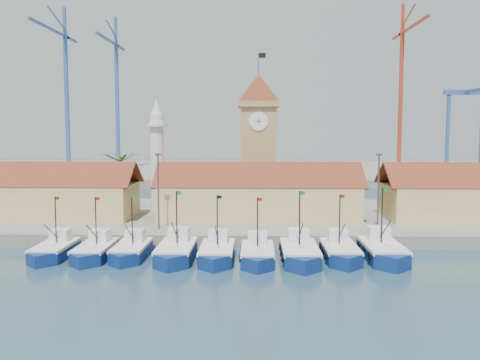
{
  "coord_description": "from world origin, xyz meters",
  "views": [
    {
      "loc": [
        -0.67,
        -50.8,
        13.18
      ],
      "look_at": [
        -2.44,
        18.0,
        6.83
      ],
      "focal_mm": 40.0,
      "sensor_mm": 36.0,
      "label": 1
    }
  ],
  "objects_px": {
    "boat_0": "(54,251)",
    "clock_tower": "(258,139)",
    "minaret": "(157,154)",
    "boat_4": "(217,254)"
  },
  "relations": [
    {
      "from": "boat_4",
      "to": "minaret",
      "type": "xyz_separation_m",
      "value": [
        -10.6,
        25.54,
        9.0
      ]
    },
    {
      "from": "boat_4",
      "to": "clock_tower",
      "type": "distance_m",
      "value": 26.45
    },
    {
      "from": "minaret",
      "to": "clock_tower",
      "type": "bearing_deg",
      "value": -7.61
    },
    {
      "from": "minaret",
      "to": "boat_4",
      "type": "bearing_deg",
      "value": -67.46
    },
    {
      "from": "clock_tower",
      "to": "minaret",
      "type": "height_order",
      "value": "clock_tower"
    },
    {
      "from": "boat_0",
      "to": "clock_tower",
      "type": "relative_size",
      "value": 0.39
    },
    {
      "from": "boat_0",
      "to": "clock_tower",
      "type": "bearing_deg",
      "value": 46.56
    },
    {
      "from": "clock_tower",
      "to": "boat_0",
      "type": "bearing_deg",
      "value": -133.44
    },
    {
      "from": "boat_0",
      "to": "boat_4",
      "type": "xyz_separation_m",
      "value": [
        17.07,
        -0.86,
        0.03
      ]
    },
    {
      "from": "boat_4",
      "to": "minaret",
      "type": "relative_size",
      "value": 0.57
    }
  ]
}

